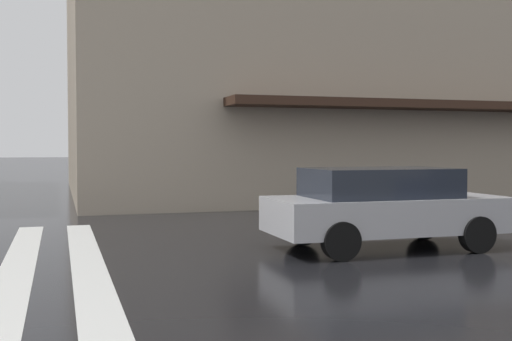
% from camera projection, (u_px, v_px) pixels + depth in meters
% --- Properties ---
extents(car_silver, '(1.85, 4.10, 1.41)m').
position_uv_depth(car_silver, '(384.00, 206.00, 10.93)').
color(car_silver, '#B7B7BC').
rests_on(car_silver, ground_plane).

